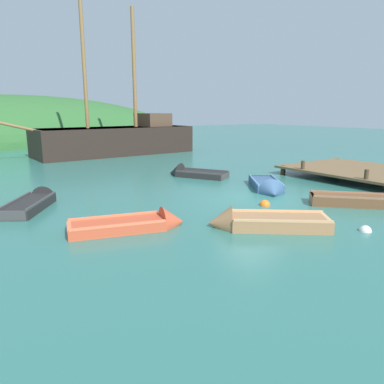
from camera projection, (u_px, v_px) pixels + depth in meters
The scene contains 12 objects.
ground_plane at pixel (251, 198), 15.28m from camera, with size 120.00×120.00×0.00m, color #2D6B60.
dock at pixel (362, 171), 19.63m from camera, with size 5.80×7.15×1.54m.
shore_hill at pixel (15, 143), 41.14m from camera, with size 41.04×18.21×10.45m, color #2D602D.
sailing_ship at pixel (117, 143), 30.19m from camera, with size 15.48×4.56×13.41m.
rowboat_outer_left at pixel (35, 203), 13.92m from camera, with size 2.75×3.43×1.00m.
rowboat_outer_right at pixel (365, 203), 13.97m from camera, with size 3.29×3.30×0.93m.
rowboat_far at pixel (260, 224), 11.36m from camera, with size 3.62×3.18×1.12m.
rowboat_near_dock at pixel (192, 175), 20.23m from camera, with size 2.71×3.52×1.20m.
rowboat_center at pixel (268, 188), 16.74m from camera, with size 2.87×3.44×1.12m.
rowboat_portside at pixel (137, 226), 11.29m from camera, with size 3.70×1.99×1.06m.
buoy_orange at pixel (265, 205), 14.08m from camera, with size 0.42×0.42×0.42m, color orange.
buoy_white at pixel (365, 231), 11.07m from camera, with size 0.36×0.36×0.36m, color white.
Camera 1 is at (-10.46, -10.83, 3.59)m, focal length 34.28 mm.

